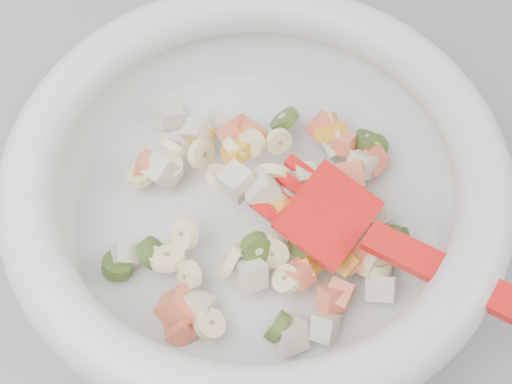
{
  "coord_description": "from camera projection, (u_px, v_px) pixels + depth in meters",
  "views": [
    {
      "loc": [
        0.05,
        1.14,
        1.39
      ],
      "look_at": [
        0.05,
        1.4,
        0.95
      ],
      "focal_mm": 45.0,
      "sensor_mm": 36.0,
      "label": 1
    }
  ],
  "objects": [
    {
      "name": "mixing_bowl",
      "position": [
        257.0,
        186.0,
        0.51
      ],
      "size": [
        0.46,
        0.39,
        0.12
      ],
      "color": "silver",
      "rests_on": "counter"
    },
    {
      "name": "counter",
      "position": [
        223.0,
        333.0,
        0.97
      ],
      "size": [
        2.0,
        0.6,
        0.9
      ],
      "primitive_type": "cube",
      "color": "gray",
      "rests_on": "ground"
    }
  ]
}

